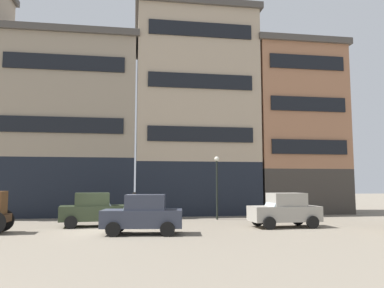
{
  "coord_description": "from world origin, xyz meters",
  "views": [
    {
      "loc": [
        1.22,
        -19.36,
        2.36
      ],
      "look_at": [
        4.49,
        2.0,
        4.6
      ],
      "focal_mm": 35.38,
      "sensor_mm": 36.0,
      "label": 1
    }
  ],
  "objects_px": {
    "sedan_dark": "(285,210)",
    "streetlamp_curbside": "(217,178)",
    "sedan_light": "(143,214)",
    "pedestrian_officer": "(134,205)",
    "sedan_parked_curb": "(94,210)"
  },
  "relations": [
    {
      "from": "sedan_light",
      "to": "streetlamp_curbside",
      "type": "xyz_separation_m",
      "value": [
        4.95,
        6.45,
        1.76
      ]
    },
    {
      "from": "sedan_dark",
      "to": "streetlamp_curbside",
      "type": "relative_size",
      "value": 0.91
    },
    {
      "from": "streetlamp_curbside",
      "to": "pedestrian_officer",
      "type": "bearing_deg",
      "value": -175.83
    },
    {
      "from": "sedan_parked_curb",
      "to": "pedestrian_officer",
      "type": "height_order",
      "value": "sedan_parked_curb"
    },
    {
      "from": "sedan_dark",
      "to": "pedestrian_officer",
      "type": "relative_size",
      "value": 2.09
    },
    {
      "from": "sedan_dark",
      "to": "sedan_light",
      "type": "height_order",
      "value": "same"
    },
    {
      "from": "sedan_dark",
      "to": "streetlamp_curbside",
      "type": "height_order",
      "value": "streetlamp_curbside"
    },
    {
      "from": "sedan_light",
      "to": "pedestrian_officer",
      "type": "height_order",
      "value": "sedan_light"
    },
    {
      "from": "pedestrian_officer",
      "to": "streetlamp_curbside",
      "type": "bearing_deg",
      "value": 4.17
    },
    {
      "from": "sedan_light",
      "to": "streetlamp_curbside",
      "type": "height_order",
      "value": "streetlamp_curbside"
    },
    {
      "from": "sedan_parked_curb",
      "to": "pedestrian_officer",
      "type": "bearing_deg",
      "value": 48.18
    },
    {
      "from": "sedan_parked_curb",
      "to": "pedestrian_officer",
      "type": "xyz_separation_m",
      "value": [
        2.17,
        2.43,
        0.07
      ]
    },
    {
      "from": "sedan_dark",
      "to": "sedan_parked_curb",
      "type": "relative_size",
      "value": 0.98
    },
    {
      "from": "sedan_dark",
      "to": "streetlamp_curbside",
      "type": "xyz_separation_m",
      "value": [
        -2.68,
        4.78,
        1.76
      ]
    },
    {
      "from": "sedan_parked_curb",
      "to": "streetlamp_curbside",
      "type": "height_order",
      "value": "streetlamp_curbside"
    }
  ]
}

